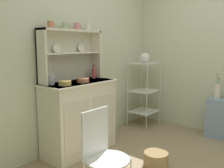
% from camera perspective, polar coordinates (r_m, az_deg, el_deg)
% --- Properties ---
extents(wall_back, '(3.84, 0.05, 2.50)m').
position_cam_1_polar(wall_back, '(3.45, -7.83, 6.86)').
color(wall_back, beige).
rests_on(wall_back, ground).
extents(hutch_cabinet, '(0.98, 0.45, 0.91)m').
position_cam_1_polar(hutch_cabinet, '(3.23, -7.41, -7.34)').
color(hutch_cabinet, silver).
rests_on(hutch_cabinet, ground).
extents(hutch_shelf_unit, '(0.91, 0.18, 0.64)m').
position_cam_1_polar(hutch_shelf_unit, '(3.22, -9.71, 7.41)').
color(hutch_shelf_unit, beige).
rests_on(hutch_shelf_unit, hutch_cabinet).
extents(bakers_rack, '(0.45, 0.39, 1.08)m').
position_cam_1_polar(bakers_rack, '(4.24, 7.37, -0.83)').
color(bakers_rack, silver).
rests_on(bakers_rack, ground).
extents(side_shelf_blue, '(0.28, 0.48, 0.59)m').
position_cam_1_polar(side_shelf_blue, '(4.06, 24.23, -7.27)').
color(side_shelf_blue, '#849EBC').
rests_on(side_shelf_blue, ground).
extents(wire_chair, '(0.36, 0.36, 0.85)m').
position_cam_1_polar(wire_chair, '(2.12, -2.21, -14.85)').
color(wire_chair, white).
rests_on(wire_chair, ground).
extents(floor_basket, '(0.28, 0.28, 0.16)m').
position_cam_1_polar(floor_basket, '(3.02, 9.97, -16.53)').
color(floor_basket, '#93754C').
rests_on(floor_basket, ground).
extents(cup_terracotta_0, '(0.08, 0.07, 0.08)m').
position_cam_1_polar(cup_terracotta_0, '(3.01, -13.86, 13.04)').
color(cup_terracotta_0, '#C67556').
rests_on(cup_terracotta_0, hutch_shelf_unit).
extents(cup_sage_1, '(0.09, 0.07, 0.08)m').
position_cam_1_polar(cup_sage_1, '(3.14, -10.70, 12.93)').
color(cup_sage_1, '#9EB78E').
rests_on(cup_sage_1, hutch_shelf_unit).
extents(cup_rose_2, '(0.09, 0.08, 0.09)m').
position_cam_1_polar(cup_rose_2, '(3.27, -7.99, 12.90)').
color(cup_rose_2, '#D17A84').
rests_on(cup_rose_2, hutch_shelf_unit).
extents(cup_cream_3, '(0.09, 0.07, 0.09)m').
position_cam_1_polar(cup_cream_3, '(3.40, -5.51, 12.82)').
color(cup_cream_3, silver).
rests_on(cup_cream_3, hutch_shelf_unit).
extents(bowl_mixing_large, '(0.14, 0.14, 0.05)m').
position_cam_1_polar(bowl_mixing_large, '(2.89, -10.72, 0.23)').
color(bowl_mixing_large, '#DBB760').
rests_on(bowl_mixing_large, hutch_cabinet).
extents(bowl_floral_medium, '(0.15, 0.15, 0.05)m').
position_cam_1_polar(bowl_floral_medium, '(3.08, -6.65, 0.84)').
color(bowl_floral_medium, '#C67556').
rests_on(bowl_floral_medium, hutch_cabinet).
extents(jam_bottle, '(0.06, 0.06, 0.18)m').
position_cam_1_polar(jam_bottle, '(3.44, -4.19, 2.55)').
color(jam_bottle, '#B74C47').
rests_on(jam_bottle, hutch_cabinet).
extents(utensil_jar, '(0.08, 0.08, 0.25)m').
position_cam_1_polar(utensil_jar, '(2.95, -13.76, 0.94)').
color(utensil_jar, '#B2B7C6').
rests_on(utensil_jar, hutch_cabinet).
extents(porcelain_teapot, '(0.25, 0.16, 0.18)m').
position_cam_1_polar(porcelain_teapot, '(4.18, 7.49, 5.96)').
color(porcelain_teapot, white).
rests_on(porcelain_teapot, bakers_rack).
extents(flower_vase, '(0.09, 0.09, 0.37)m').
position_cam_1_polar(flower_vase, '(4.00, 22.95, -1.40)').
color(flower_vase, silver).
rests_on(flower_vase, side_shelf_blue).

